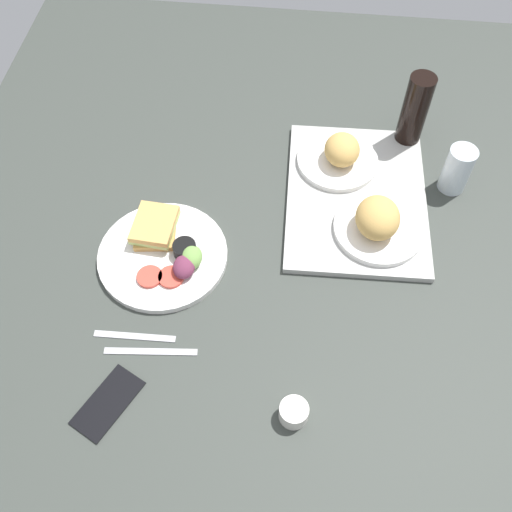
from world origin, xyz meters
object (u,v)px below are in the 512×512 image
Objects in this scene: drinking_glass at (457,169)px; serving_tray at (356,197)px; fork at (135,336)px; espresso_cup at (294,412)px; bread_plate_far at (378,222)px; cell_phone at (108,402)px; knife at (151,351)px; bread_plate_near at (340,155)px; plate_with_salad at (165,251)px; soda_bottle at (414,112)px.

serving_tray is at bearing -73.88° from drinking_glass.
drinking_glass is 0.72× the size of fork.
espresso_cup reaches higher than serving_tray.
bread_plate_far is 58.65cm from fork.
drinking_glass is 94.16cm from cell_phone.
knife is (44.74, -40.88, -0.55)cm from serving_tray.
drinking_glass is at bearing 151.00° from espresso_cup.
serving_tray is 2.37× the size of knife.
bread_plate_near is 65.60cm from fork.
serving_tray is at bearing -156.83° from bread_plate_far.
plate_with_salad is (10.73, -46.90, -3.37)cm from bread_plate_far.
soda_bottle is (-14.13, -10.42, 4.15)cm from drinking_glass.
drinking_glass is 18.04cm from soda_bottle.
plate_with_salad is 20.85cm from fork.
serving_tray is 73.19cm from cell_phone.
soda_bottle is (-41.86, 55.06, 8.55)cm from plate_with_salad.
espresso_cup is (61.53, -34.11, -4.09)cm from drinking_glass.
bread_plate_near is 3.57× the size of espresso_cup.
knife is (3.00, 4.00, 0.00)cm from fork.
plate_with_salad reaches higher than knife.
cell_phone is at bearing -48.18° from bread_plate_far.
espresso_cup is (64.80, -6.45, -2.37)cm from bread_plate_near.
cell_phone reaches higher than knife.
soda_bottle is at bearing 127.24° from plate_with_salad.
serving_tray is 61.29cm from fork.
espresso_cup reaches higher than cell_phone.
drinking_glass is at bearing 33.68° from knife.
fork is (20.66, -2.41, -1.44)cm from plate_with_salad.
soda_bottle is at bearing 165.31° from bread_plate_far.
plate_with_salad is at bearing -63.60° from serving_tray.
plate_with_salad is 69.69cm from soda_bottle.
cell_phone is at bearing -99.29° from fork.
knife is at bearing 179.82° from cell_phone.
plate_with_salad is 46.11cm from espresso_cup.
espresso_cup is (33.80, 31.36, 0.31)cm from plate_with_salad.
cell_phone is (11.50, -5.97, 0.15)cm from knife.
soda_bottle is at bearing 148.79° from serving_tray.
bread_plate_near is 65.70cm from knife.
serving_tray is 47.42cm from plate_with_salad.
bread_plate_far reaches higher than knife.
bread_plate_near is 65.16cm from espresso_cup.
serving_tray is at bearing -31.21° from soda_bottle.
soda_bottle reaches higher than bread_plate_near.
plate_with_salad is at bearing 88.71° from knife.
drinking_glass reaches higher than knife.
bread_plate_near is 21.20cm from soda_bottle.
soda_bottle reaches higher than plate_with_salad.
bread_plate_near is 27.90cm from drinking_glass.
espresso_cup is 0.39× the size of cell_phone.
bread_plate_near is 78.57cm from cell_phone.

